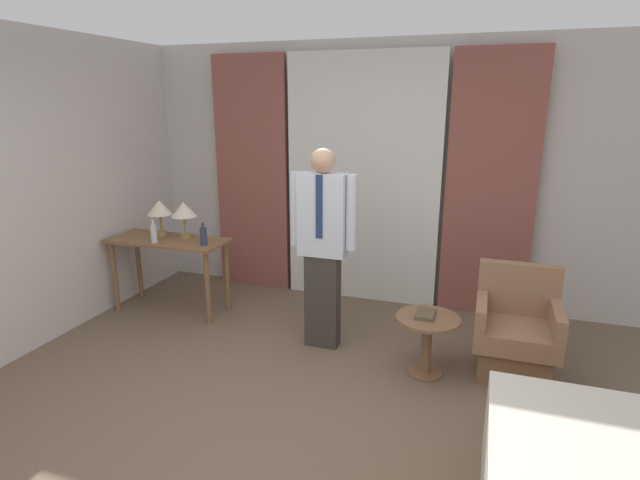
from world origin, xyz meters
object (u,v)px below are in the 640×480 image
Objects in this scene: table_lamp_left at (160,209)px; table_lamp_right at (184,211)px; desk at (169,251)px; bottle_by_lamp at (154,233)px; person at (323,242)px; side_table at (427,335)px; bottle_near_edge at (203,236)px; book at (425,314)px; armchair at (515,335)px.

table_lamp_left is 0.28m from table_lamp_right.
desk is 5.16× the size of bottle_by_lamp.
person is 1.14m from side_table.
side_table is (2.65, -0.45, -0.30)m from desk.
desk is 5.56× the size of bottle_near_edge.
book is (2.66, -0.28, -0.35)m from bottle_by_lamp.
table_lamp_right is 1.61m from person.
bottle_by_lamp is (0.10, -0.26, -0.18)m from table_lamp_left.
table_lamp_left reaches higher than armchair.
bottle_by_lamp is 1.10× the size of book.
side_table is at bearing -9.87° from bottle_near_edge.
table_lamp_left reaches higher than side_table.
armchair is 4.00× the size of book.
desk is 0.51m from bottle_near_edge.
bottle_by_lamp is 2.75m from side_table.
bottle_near_edge is (0.60, -0.17, -0.19)m from table_lamp_left.
person is 2.05× the size of armchair.
person is at bearing -7.56° from bottle_near_edge.
side_table is (-0.66, -0.26, 0.01)m from armchair.
person is (1.86, -0.34, -0.09)m from table_lamp_left.
bottle_by_lamp is at bearing 173.79° from side_table.
book is at bearing -12.36° from person.
bottle_near_edge is 2.22m from book.
armchair is at bearing 20.01° from book.
bottle_by_lamp is at bearing -104.60° from desk.
bottle_by_lamp reaches higher than desk.
armchair is 0.71m from side_table.
bottle_near_edge is 2.90m from armchair.
desk is 2.43× the size of side_table.
person is 8.19× the size of book.
table_lamp_left is at bearing 168.83° from side_table.
desk is at bearing 171.67° from bottle_near_edge.
desk is 3.32m from armchair.
bottle_near_edge reaches higher than book.
bottle_near_edge is 1.02× the size of book.
table_lamp_right reaches higher than side_table.
table_lamp_right is at bearing 54.76° from bottle_by_lamp.
side_table is at bearing -6.21° from bottle_by_lamp.
bottle_by_lamp is 0.47× the size of side_table.
book reaches higher than side_table.
book is at bearing -5.93° from bottle_by_lamp.
desk is 3.28× the size of table_lamp_right.
bottle_by_lamp is 3.39m from armchair.
table_lamp_right is 1.73× the size of book.
bottle_near_edge is at bearing 10.13° from bottle_by_lamp.
bottle_by_lamp is at bearing -169.87° from bottle_near_edge.
bottle_by_lamp is (-0.50, -0.09, 0.01)m from bottle_near_edge.
person reaches higher than side_table.
side_table is (2.79, -0.55, -0.71)m from table_lamp_left.
table_lamp_right is at bearing 151.67° from bottle_near_edge.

